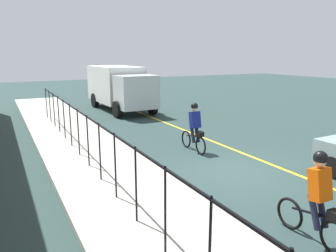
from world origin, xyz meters
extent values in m
plane|color=#263A37|center=(0.00, 0.00, 0.00)|extent=(80.00, 80.00, 0.00)
cube|color=yellow|center=(0.00, -1.60, 0.00)|extent=(36.00, 0.12, 0.01)
cube|color=#A1A097|center=(0.00, 3.40, 0.07)|extent=(40.00, 3.20, 0.15)
cylinder|color=black|center=(-4.12, 3.80, 0.95)|extent=(0.04, 0.04, 1.60)
cylinder|color=black|center=(-2.84, 3.80, 0.95)|extent=(0.04, 0.04, 1.60)
cylinder|color=black|center=(-1.56, 3.80, 0.95)|extent=(0.04, 0.04, 1.60)
cylinder|color=black|center=(-0.28, 3.80, 0.95)|extent=(0.04, 0.04, 1.60)
cylinder|color=black|center=(1.00, 3.80, 0.95)|extent=(0.04, 0.04, 1.60)
cylinder|color=black|center=(2.28, 3.80, 0.95)|extent=(0.04, 0.04, 1.60)
cylinder|color=black|center=(3.56, 3.80, 0.95)|extent=(0.04, 0.04, 1.60)
cylinder|color=black|center=(4.84, 3.80, 0.95)|extent=(0.04, 0.04, 1.60)
cylinder|color=black|center=(6.12, 3.80, 0.95)|extent=(0.04, 0.04, 1.60)
cylinder|color=black|center=(7.41, 3.80, 0.95)|extent=(0.04, 0.04, 1.60)
cylinder|color=black|center=(8.69, 3.80, 0.95)|extent=(0.04, 0.04, 1.60)
cylinder|color=black|center=(9.97, 3.80, 0.95)|extent=(0.04, 0.04, 1.60)
cylinder|color=black|center=(11.25, 3.80, 0.95)|extent=(0.04, 0.04, 1.60)
cube|color=black|center=(1.00, 3.80, 1.70)|extent=(20.50, 0.04, 0.04)
torus|color=black|center=(3.04, -0.17, 0.33)|extent=(0.66, 0.08, 0.66)
torus|color=black|center=(1.99, -0.14, 0.33)|extent=(0.66, 0.08, 0.66)
cube|color=black|center=(2.52, -0.16, 0.58)|extent=(0.93, 0.07, 0.24)
cylinder|color=black|center=(2.37, -0.15, 0.73)|extent=(0.03, 0.03, 0.35)
cube|color=navy|center=(2.42, -0.15, 1.21)|extent=(0.35, 0.37, 0.63)
sphere|color=tan|center=(2.47, -0.15, 1.62)|extent=(0.22, 0.22, 0.22)
sphere|color=black|center=(2.47, -0.15, 1.70)|extent=(0.26, 0.26, 0.26)
cylinder|color=#191E38|center=(2.40, -0.05, 0.68)|extent=(0.34, 0.13, 0.65)
cylinder|color=#191E38|center=(2.39, -0.25, 0.68)|extent=(0.34, 0.13, 0.65)
cube|color=black|center=(2.04, -0.14, 0.75)|extent=(0.25, 0.21, 0.18)
torus|color=black|center=(-3.06, 1.03, 0.33)|extent=(0.66, 0.08, 0.66)
torus|color=black|center=(-4.11, 1.06, 0.33)|extent=(0.66, 0.08, 0.66)
cube|color=black|center=(-3.58, 1.05, 0.58)|extent=(0.93, 0.07, 0.24)
cylinder|color=black|center=(-3.73, 1.05, 0.73)|extent=(0.03, 0.03, 0.35)
cube|color=#D24C04|center=(-3.68, 1.05, 1.21)|extent=(0.35, 0.37, 0.63)
sphere|color=tan|center=(-3.63, 1.05, 1.62)|extent=(0.22, 0.22, 0.22)
sphere|color=black|center=(-3.63, 1.05, 1.70)|extent=(0.26, 0.26, 0.26)
cylinder|color=#191E38|center=(-3.70, 1.15, 0.68)|extent=(0.34, 0.13, 0.65)
cylinder|color=#191E38|center=(-3.71, 0.95, 0.68)|extent=(0.34, 0.13, 0.65)
cube|color=black|center=(-4.06, 1.06, 0.75)|extent=(0.25, 0.21, 0.18)
cylinder|color=black|center=(-1.66, -2.32, 0.32)|extent=(0.64, 0.23, 0.64)
cube|color=silver|center=(13.36, -0.88, 1.63)|extent=(4.81, 2.50, 2.30)
cube|color=silver|center=(9.94, -0.95, 1.43)|extent=(1.87, 2.25, 1.90)
cylinder|color=black|center=(10.10, -2.06, 0.48)|extent=(0.97, 0.32, 0.96)
cylinder|color=black|center=(10.05, 0.17, 0.48)|extent=(0.97, 0.32, 0.96)
cylinder|color=black|center=(14.44, -1.97, 0.48)|extent=(0.97, 0.32, 0.96)
cylinder|color=black|center=(14.39, 0.27, 0.48)|extent=(0.97, 0.32, 0.96)
camera|label=1|loc=(-7.23, 6.07, 3.51)|focal=34.34mm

